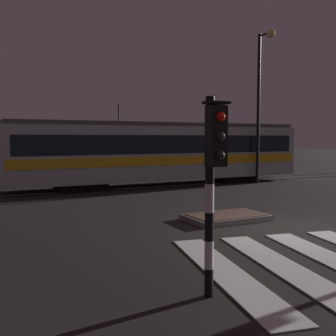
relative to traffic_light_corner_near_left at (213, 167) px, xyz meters
name	(u,v)px	position (x,y,z in m)	size (l,w,h in m)	color
ground_plane	(293,231)	(4.38, 2.84, -2.04)	(120.00, 120.00, 0.00)	black
rail_near	(143,188)	(4.38, 13.03, -2.02)	(80.00, 0.12, 0.03)	#59595E
rail_far	(133,185)	(4.38, 14.46, -2.02)	(80.00, 0.12, 0.03)	#59595E
traffic_island	(226,217)	(3.58, 4.77, -1.95)	(2.42, 1.47, 0.18)	slate
traffic_light_corner_near_left	(213,167)	(0.00, 0.00, 0.00)	(0.36, 0.42, 3.09)	black
street_lamp_trackside_right	(261,90)	(10.78, 11.95, 2.97)	(0.44, 1.21, 8.02)	black
tram	(162,152)	(5.78, 13.74, -0.29)	(16.04, 2.58, 4.15)	#B2BCC1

